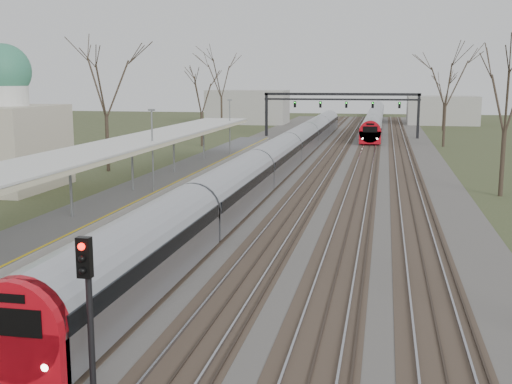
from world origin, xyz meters
TOP-DOWN VIEW (x-y plane):
  - track_bed at (0.26, 55.00)m, footprint 24.00×160.00m
  - platform at (-9.05, 37.50)m, footprint 3.50×69.00m
  - canopy at (-9.05, 32.99)m, footprint 4.10×50.00m
  - signal_gantry at (0.29, 84.99)m, footprint 21.00×0.59m
  - tree_west_far at (-17.00, 48.00)m, footprint 5.50×5.50m
  - tree_east_far at (14.00, 42.00)m, footprint 5.00×5.00m
  - train_near at (-2.50, 55.07)m, footprint 2.62×90.21m
  - train_far at (4.50, 111.22)m, footprint 2.62×75.21m
  - signal_post at (-0.75, 10.78)m, footprint 0.35×0.45m

SIDE VIEW (x-z plane):
  - track_bed at x=0.26m, z-range -0.05..0.17m
  - platform at x=-9.05m, z-range 0.00..1.00m
  - train_near at x=-2.50m, z-range -0.05..3.00m
  - train_far at x=4.50m, z-range -0.05..3.00m
  - signal_post at x=-0.75m, z-range 0.67..4.77m
  - canopy at x=-9.05m, z-range 2.37..5.48m
  - signal_gantry at x=0.29m, z-range 1.87..7.95m
  - tree_east_far at x=14.00m, z-range 2.14..12.44m
  - tree_west_far at x=-17.00m, z-range 2.35..13.68m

